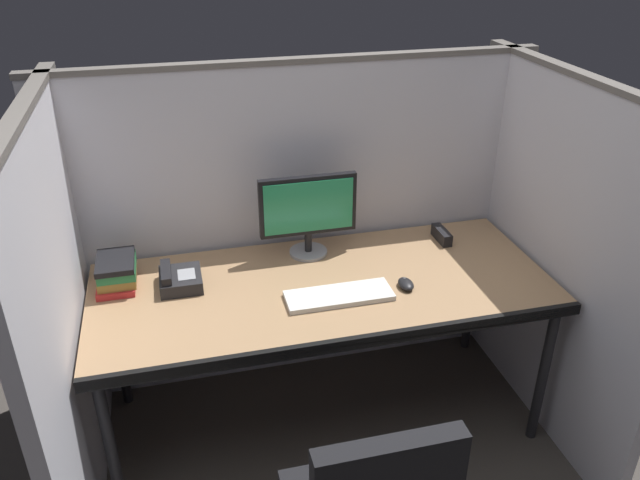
{
  "coord_description": "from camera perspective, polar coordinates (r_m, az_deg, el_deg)",
  "views": [
    {
      "loc": [
        -0.55,
        -1.85,
        2.13
      ],
      "look_at": [
        0.0,
        0.35,
        0.92
      ],
      "focal_mm": 35.22,
      "sensor_mm": 36.0,
      "label": 1
    }
  ],
  "objects": [
    {
      "name": "ground_plane",
      "position": [
        2.87,
        1.8,
        -19.8
      ],
      "size": [
        8.0,
        8.0,
        0.0
      ],
      "primitive_type": "plane",
      "color": "#423D38"
    },
    {
      "name": "cubicle_partition_rear",
      "position": [
        2.97,
        -1.85,
        1.25
      ],
      "size": [
        2.21,
        0.06,
        1.57
      ],
      "color": "silver",
      "rests_on": "ground"
    },
    {
      "name": "cubicle_partition_left",
      "position": [
        2.48,
        -22.13,
        -6.87
      ],
      "size": [
        0.06,
        1.41,
        1.57
      ],
      "color": "silver",
      "rests_on": "ground"
    },
    {
      "name": "cubicle_partition_right",
      "position": [
        2.89,
        20.28,
        -1.39
      ],
      "size": [
        0.06,
        1.41,
        1.57
      ],
      "color": "silver",
      "rests_on": "ground"
    },
    {
      "name": "desk",
      "position": [
        2.63,
        0.33,
        -5.04
      ],
      "size": [
        1.9,
        0.8,
        0.74
      ],
      "color": "#997551",
      "rests_on": "ground"
    },
    {
      "name": "monitor_center",
      "position": [
        2.74,
        -1.04,
        2.73
      ],
      "size": [
        0.43,
        0.17,
        0.37
      ],
      "color": "gray",
      "rests_on": "desk"
    },
    {
      "name": "keyboard_main",
      "position": [
        2.52,
        1.75,
        -5.08
      ],
      "size": [
        0.43,
        0.15,
        0.02
      ],
      "primitive_type": "cube",
      "color": "silver",
      "rests_on": "desk"
    },
    {
      "name": "computer_mouse",
      "position": [
        2.6,
        7.81,
        -3.98
      ],
      "size": [
        0.06,
        0.1,
        0.04
      ],
      "color": "black",
      "rests_on": "desk"
    },
    {
      "name": "desk_phone",
      "position": [
        2.64,
        -12.67,
        -3.49
      ],
      "size": [
        0.17,
        0.19,
        0.09
      ],
      "color": "black",
      "rests_on": "desk"
    },
    {
      "name": "book_stack",
      "position": [
        2.7,
        -18.0,
        -2.78
      ],
      "size": [
        0.16,
        0.22,
        0.13
      ],
      "color": "#B22626",
      "rests_on": "desk"
    },
    {
      "name": "red_stapler",
      "position": [
        2.99,
        10.99,
        0.46
      ],
      "size": [
        0.04,
        0.15,
        0.06
      ],
      "primitive_type": "cube",
      "color": "black",
      "rests_on": "desk"
    }
  ]
}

